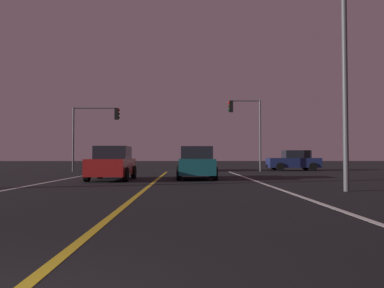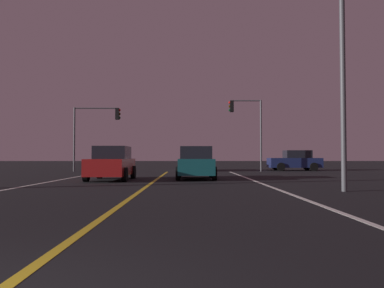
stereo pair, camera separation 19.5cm
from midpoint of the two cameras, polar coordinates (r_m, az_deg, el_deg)
lane_edge_right at (r=13.58m, az=13.14°, el=-6.79°), size 0.16×33.11×0.01m
lane_edge_left at (r=14.65m, az=-27.02°, el=-6.27°), size 0.16×33.11×0.01m
lane_center_divider at (r=13.27m, az=-7.74°, el=-6.94°), size 0.16×33.11×0.01m
car_ahead_far at (r=32.01m, az=0.79°, el=-2.52°), size 2.02×4.30×1.70m
car_lead_same_lane at (r=20.25m, az=0.37°, el=-2.89°), size 2.02×4.30×1.70m
car_crossing_side at (r=33.40m, az=14.76°, el=-2.43°), size 4.30×2.02×1.70m
car_oncoming at (r=19.69m, az=-12.05°, el=-2.87°), size 2.02×4.30×1.70m
traffic_light_near_right at (r=30.68m, az=7.74°, el=3.72°), size 2.64×0.36×5.66m
traffic_light_near_left at (r=31.12m, az=-14.18°, el=3.01°), size 3.71×0.36×5.05m
street_lamp_right_near at (r=14.37m, az=19.71°, el=14.45°), size 2.01×0.44×8.23m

